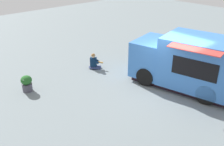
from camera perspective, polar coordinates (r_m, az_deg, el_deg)
name	(u,v)px	position (r m, az deg, el deg)	size (l,w,h in m)	color
ground_plane	(166,93)	(11.57, 11.86, -4.41)	(40.00, 40.00, 0.00)	slate
food_truck	(189,64)	(11.88, 16.56, 2.00)	(5.11, 3.26, 2.39)	#3C78CB
person_customer	(94,63)	(13.61, -3.98, 2.27)	(0.76, 0.71, 0.84)	navy
planter_flowering_near	(27,83)	(11.94, -18.34, -2.13)	(0.48, 0.48, 0.74)	#474451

